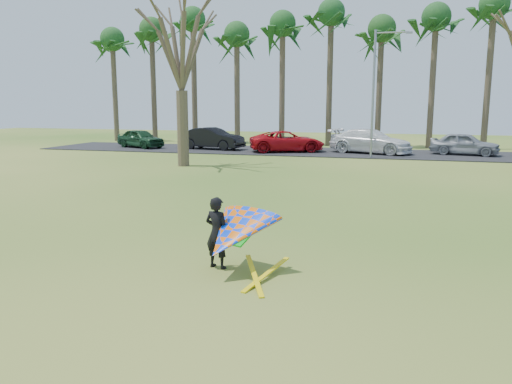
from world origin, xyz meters
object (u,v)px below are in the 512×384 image
(bare_tree_left, at_px, (180,40))
(car_4, at_px, (465,144))
(car_1, at_px, (212,138))
(car_2, at_px, (287,141))
(car_0, at_px, (140,138))
(kite_flyer, at_px, (232,234))
(streetlight, at_px, (376,88))
(car_3, at_px, (371,141))

(bare_tree_left, height_order, car_4, bare_tree_left)
(car_1, distance_m, car_2, 5.94)
(car_2, distance_m, car_4, 12.09)
(car_0, relative_size, kite_flyer, 1.78)
(car_1, height_order, car_2, car_1)
(car_1, distance_m, kite_flyer, 28.19)
(streetlight, relative_size, car_4, 1.81)
(car_4, bearing_deg, car_1, 105.76)
(streetlight, distance_m, kite_flyer, 23.82)
(bare_tree_left, relative_size, streetlight, 1.21)
(car_4, bearing_deg, car_0, 105.74)
(car_3, height_order, car_4, car_3)
(car_4, bearing_deg, car_2, 108.92)
(car_4, bearing_deg, kite_flyer, 177.92)
(car_1, relative_size, car_3, 0.86)
(car_0, bearing_deg, bare_tree_left, -117.53)
(car_4, distance_m, kite_flyer, 27.91)
(kite_flyer, bearing_deg, car_2, 99.96)
(streetlight, bearing_deg, bare_tree_left, -145.43)
(car_2, bearing_deg, kite_flyer, 166.85)
(car_1, height_order, kite_flyer, kite_flyer)
(bare_tree_left, height_order, car_1, bare_tree_left)
(bare_tree_left, bearing_deg, car_4, 32.99)
(car_1, distance_m, car_3, 11.77)
(car_2, xyz_separation_m, car_3, (5.85, 0.60, 0.09))
(bare_tree_left, distance_m, kite_flyer, 19.51)
(kite_flyer, bearing_deg, bare_tree_left, 117.22)
(streetlight, bearing_deg, car_4, 30.12)
(car_1, relative_size, car_2, 0.92)
(car_2, bearing_deg, car_3, -107.21)
(car_0, bearing_deg, car_3, -66.18)
(car_1, distance_m, car_4, 17.97)
(car_0, xyz_separation_m, car_3, (17.73, 0.38, 0.11))
(streetlight, distance_m, car_1, 12.92)
(bare_tree_left, relative_size, car_0, 2.28)
(car_1, bearing_deg, kite_flyer, -148.82)
(streetlight, height_order, car_2, streetlight)
(streetlight, xyz_separation_m, kite_flyer, (-1.68, -23.49, -3.62))
(car_1, bearing_deg, streetlight, -93.11)
(car_4, bearing_deg, streetlight, 133.68)
(car_1, relative_size, kite_flyer, 2.07)
(streetlight, height_order, kite_flyer, streetlight)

